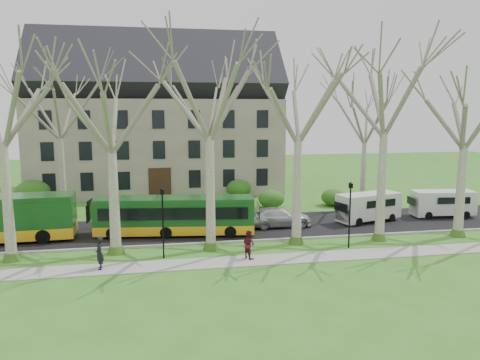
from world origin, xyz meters
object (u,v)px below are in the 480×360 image
(sedan, at_px, (279,217))
(pedestrian_b, at_px, (249,244))
(van_b, at_px, (443,204))
(bus_follow, at_px, (175,215))
(pedestrian_a, at_px, (100,253))
(van_a, at_px, (368,207))

(sedan, xyz_separation_m, pedestrian_b, (-3.82, -7.20, 0.14))
(sedan, height_order, van_b, van_b)
(pedestrian_b, bearing_deg, sedan, -57.05)
(bus_follow, xyz_separation_m, pedestrian_b, (4.15, -6.27, -0.54))
(pedestrian_a, bearing_deg, van_b, 98.09)
(van_a, relative_size, van_b, 1.04)
(bus_follow, bearing_deg, pedestrian_b, -49.20)
(bus_follow, xyz_separation_m, van_b, (22.35, 1.68, -0.31))
(van_b, bearing_deg, sedan, -171.29)
(sedan, bearing_deg, bus_follow, 95.01)
(bus_follow, distance_m, pedestrian_b, 7.54)
(sedan, relative_size, pedestrian_a, 2.66)
(van_a, relative_size, pedestrian_b, 3.02)
(bus_follow, xyz_separation_m, van_a, (15.44, 1.19, -0.27))
(bus_follow, bearing_deg, sedan, 13.94)
(sedan, xyz_separation_m, van_a, (7.47, 0.26, 0.42))
(bus_follow, distance_m, van_b, 22.42)
(van_a, xyz_separation_m, van_b, (6.91, 0.48, -0.04))
(van_a, height_order, pedestrian_a, van_a)
(pedestrian_a, xyz_separation_m, pedestrian_b, (8.67, 0.46, -0.07))
(van_a, xyz_separation_m, pedestrian_b, (-11.29, -7.46, -0.28))
(sedan, bearing_deg, van_a, -89.64)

